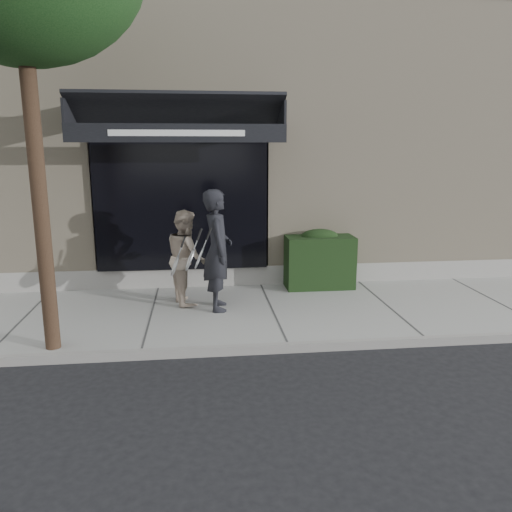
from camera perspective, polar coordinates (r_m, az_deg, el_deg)
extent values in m
plane|color=black|center=(8.50, 1.82, -6.80)|extent=(80.00, 80.00, 0.00)
cube|color=#979792|center=(8.48, 1.82, -6.42)|extent=(20.00, 3.00, 0.12)
cube|color=gray|center=(7.05, 3.69, -10.38)|extent=(20.00, 0.10, 0.14)
cube|color=beige|center=(12.99, -1.39, 12.22)|extent=(14.00, 7.00, 5.50)
cube|color=gray|center=(10.04, 0.41, -2.27)|extent=(14.02, 0.42, 0.50)
cube|color=black|center=(9.54, -8.49, 6.29)|extent=(3.20, 0.30, 2.60)
cube|color=gray|center=(9.88, -17.83, 6.04)|extent=(0.08, 0.40, 2.60)
cube|color=gray|center=(9.77, 1.01, 6.57)|extent=(0.08, 0.40, 2.60)
cube|color=gray|center=(9.65, -8.72, 14.32)|extent=(3.36, 0.40, 0.12)
cube|color=black|center=(8.96, -8.93, 16.14)|extent=(3.60, 1.03, 0.55)
cube|color=black|center=(8.44, -8.97, 13.72)|extent=(3.60, 0.05, 0.30)
cube|color=white|center=(8.41, -8.98, 13.72)|extent=(2.20, 0.01, 0.10)
cube|color=black|center=(9.19, -20.46, 14.93)|extent=(0.04, 1.00, 0.45)
cube|color=black|center=(9.07, 2.83, 15.71)|extent=(0.04, 1.00, 0.45)
cube|color=black|center=(9.72, 7.20, -0.63)|extent=(1.30, 0.70, 1.00)
ellipsoid|color=black|center=(9.62, 7.28, 2.28)|extent=(0.71, 0.38, 0.27)
cylinder|color=black|center=(6.95, -23.67, 8.11)|extent=(0.20, 0.20, 4.80)
imported|color=black|center=(8.23, -4.42, 0.66)|extent=(0.49, 0.74, 2.01)
torus|color=silver|center=(8.01, -6.48, -0.23)|extent=(0.18, 0.32, 0.29)
cylinder|color=silver|center=(8.01, -6.48, -0.23)|extent=(0.15, 0.28, 0.25)
cylinder|color=silver|center=(8.01, -6.48, -0.23)|extent=(0.18, 0.05, 0.09)
cylinder|color=black|center=(8.01, -6.48, -0.23)|extent=(0.20, 0.06, 0.10)
torus|color=silver|center=(7.84, -7.55, -0.40)|extent=(0.15, 0.31, 0.29)
cylinder|color=silver|center=(7.84, -7.55, -0.40)|extent=(0.12, 0.28, 0.25)
cylinder|color=silver|center=(7.84, -7.55, -0.40)|extent=(0.18, 0.03, 0.09)
cylinder|color=black|center=(7.84, -7.55, -0.40)|extent=(0.20, 0.04, 0.10)
imported|color=#C0AD99|center=(8.66, -7.97, -0.11)|extent=(0.79, 0.92, 1.63)
torus|color=silver|center=(8.32, -9.23, -1.08)|extent=(0.16, 0.32, 0.29)
cylinder|color=silver|center=(8.32, -9.23, -1.08)|extent=(0.13, 0.28, 0.25)
cylinder|color=silver|center=(8.32, -9.23, -1.08)|extent=(0.18, 0.04, 0.08)
cylinder|color=black|center=(8.32, -9.23, -1.08)|extent=(0.20, 0.05, 0.10)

